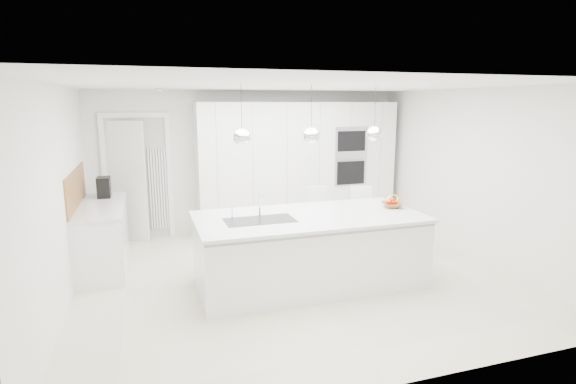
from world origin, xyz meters
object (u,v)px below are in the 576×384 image
object	(u,v)px
fruit_bowl	(392,205)
espresso_machine	(104,187)
island_base	(310,252)
bar_stool_right	(364,221)
bar_stool_left	(319,222)

from	to	relation	value
fruit_bowl	espresso_machine	size ratio (longest dim) A/B	0.92
island_base	bar_stool_right	size ratio (longest dim) A/B	2.70
island_base	espresso_machine	distance (m)	3.30
island_base	bar_stool_right	bearing A→B (deg)	35.34
fruit_bowl	bar_stool_right	xyz separation A→B (m)	(-0.03, 0.74, -0.42)
fruit_bowl	bar_stool_left	bearing A→B (deg)	127.76
fruit_bowl	bar_stool_left	world-z (taller)	bar_stool_left
fruit_bowl	bar_stool_right	world-z (taller)	bar_stool_right
fruit_bowl	bar_stool_right	size ratio (longest dim) A/B	0.27
island_base	fruit_bowl	xyz separation A→B (m)	(1.22, 0.11, 0.50)
island_base	bar_stool_right	world-z (taller)	bar_stool_right
bar_stool_left	bar_stool_right	distance (m)	0.69
fruit_bowl	island_base	bearing A→B (deg)	-175.07
espresso_machine	bar_stool_left	bearing A→B (deg)	-17.57
island_base	bar_stool_left	xyz separation A→B (m)	(0.52, 1.01, 0.09)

